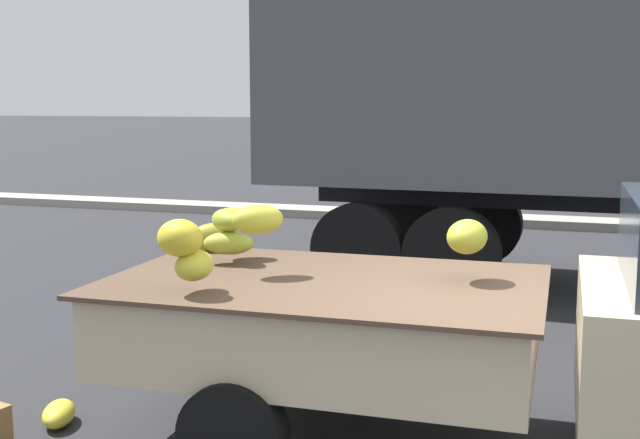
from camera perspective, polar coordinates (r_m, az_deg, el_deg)
curb_strip at (r=15.07m, az=16.79°, el=-0.23°), size 80.00×0.80×0.16m
fallen_banana_bunch_near_tailgate at (r=6.02m, az=-17.97°, el=-12.92°), size 0.35×0.44×0.17m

